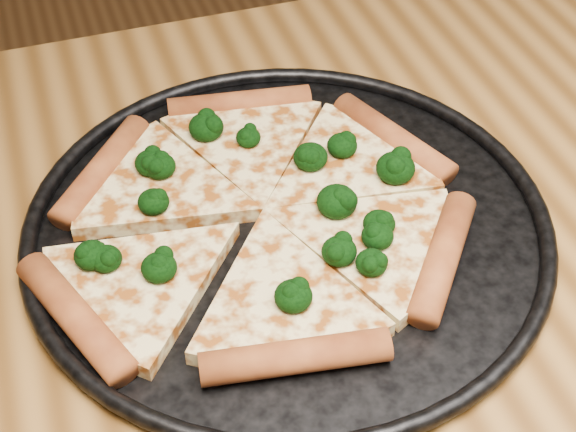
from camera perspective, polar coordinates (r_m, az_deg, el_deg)
name	(u,v)px	position (r m, az deg, el deg)	size (l,w,h in m)	color
dining_table	(465,392)	(0.69, 11.56, -11.31)	(1.20, 0.90, 0.75)	olive
pizza_pan	(288,224)	(0.66, 0.00, -0.51)	(0.40, 0.40, 0.02)	black
pizza	(259,213)	(0.66, -1.90, 0.18)	(0.35, 0.32, 0.02)	#FFE69C
broccoli_florets	(269,199)	(0.65, -1.25, 1.11)	(0.27, 0.23, 0.02)	black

